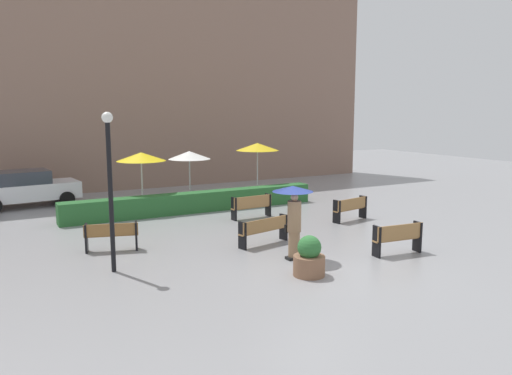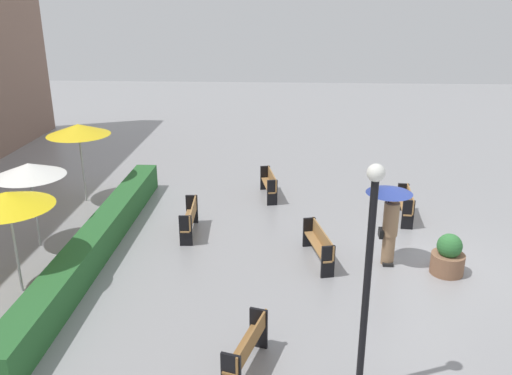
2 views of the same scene
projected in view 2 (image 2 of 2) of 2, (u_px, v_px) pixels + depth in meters
The scene contains 13 objects.
ground_plane at pixel (423, 264), 13.42m from camera, with size 60.00×60.00×0.00m, color gray.
bench_far_left at pixel (247, 347), 9.45m from camera, with size 1.56×0.75×0.84m.
bench_far_right at pixel (270, 183), 17.75m from camera, with size 1.65×0.63×0.86m.
bench_back_row at pixel (190, 217), 14.98m from camera, with size 1.68×0.44×0.88m.
bench_mid_center at pixel (319, 243), 13.43m from camera, with size 1.86×0.72×0.84m.
bench_near_right at pixel (407, 203), 15.95m from camera, with size 1.59×0.48×0.90m.
pedestrian_with_umbrella at pixel (390, 212), 13.00m from camera, with size 1.13×1.13×2.06m.
planter_pot at pixel (448, 257), 12.85m from camera, with size 0.80×0.80×1.03m.
lamp_post at pixel (369, 261), 8.30m from camera, with size 0.28×0.28×4.09m.
patio_umbrella_yellow at pixel (7, 200), 11.47m from camera, with size 1.98×1.98×2.43m.
patio_umbrella_white at pixel (29, 170), 13.70m from camera, with size 1.85×1.85×2.35m.
patio_umbrella_yellow_far at pixel (78, 130), 16.78m from camera, with size 2.00×2.00×2.60m.
hedge_strip at pixel (97, 241), 13.78m from camera, with size 10.64×0.70×0.81m, color #28602D.
Camera 2 is at (-12.16, 3.58, 6.40)m, focal length 37.11 mm.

